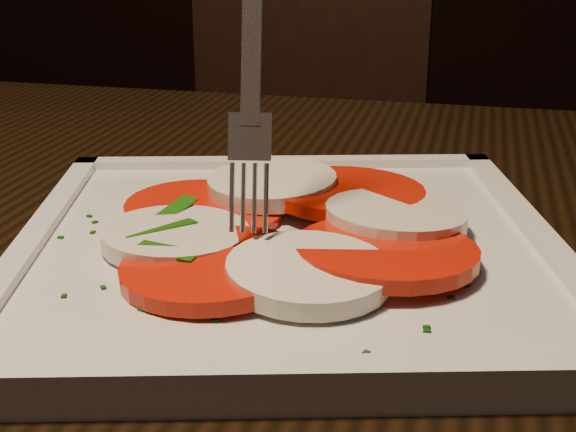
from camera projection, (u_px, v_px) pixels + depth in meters
name	position (u px, v px, depth m)	size (l,w,h in m)	color
table	(233.00, 357.00, 0.56)	(1.28, 0.93, 0.75)	black
chair	(297.00, 165.00, 1.39)	(0.46, 0.46, 0.93)	black
plate	(288.00, 252.00, 0.47)	(0.31, 0.31, 0.01)	silver
caprese_salad	(288.00, 226.00, 0.46)	(0.24, 0.25, 0.02)	red
fork	(254.00, 34.00, 0.43)	(0.03, 0.07, 0.20)	white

